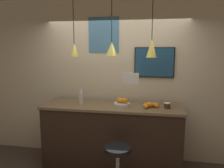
# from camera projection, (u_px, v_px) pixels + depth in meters

# --- Properties ---
(back_wall) EXTENTS (8.00, 0.06, 2.90)m
(back_wall) POSITION_uv_depth(u_px,v_px,m) (116.00, 80.00, 3.97)
(back_wall) COLOR beige
(back_wall) RESTS_ON ground_plane
(service_counter) EXTENTS (2.28, 0.70, 1.10)m
(service_counter) POSITION_uv_depth(u_px,v_px,m) (112.00, 136.00, 3.67)
(service_counter) COLOR black
(service_counter) RESTS_ON ground_plane
(bar_stool) EXTENTS (0.41, 0.41, 0.67)m
(bar_stool) POSITION_uv_depth(u_px,v_px,m) (118.00, 162.00, 3.03)
(bar_stool) COLOR #B7B7BC
(bar_stool) RESTS_ON ground_plane
(fruit_bowl) EXTENTS (0.25, 0.25, 0.14)m
(fruit_bowl) POSITION_uv_depth(u_px,v_px,m) (122.00, 103.00, 3.51)
(fruit_bowl) COLOR beige
(fruit_bowl) RESTS_ON service_counter
(orange_pile) EXTENTS (0.25, 0.21, 0.09)m
(orange_pile) POSITION_uv_depth(u_px,v_px,m) (150.00, 105.00, 3.42)
(orange_pile) COLOR orange
(orange_pile) RESTS_ON service_counter
(juice_bottle) EXTENTS (0.07, 0.07, 0.27)m
(juice_bottle) POSITION_uv_depth(u_px,v_px,m) (81.00, 98.00, 3.62)
(juice_bottle) COLOR silver
(juice_bottle) RESTS_ON service_counter
(spread_jar) EXTENTS (0.10, 0.10, 0.09)m
(spread_jar) POSITION_uv_depth(u_px,v_px,m) (167.00, 106.00, 3.39)
(spread_jar) COLOR #562D19
(spread_jar) RESTS_ON service_counter
(pendant_lamp_left) EXTENTS (0.15, 0.15, 0.92)m
(pendant_lamp_left) POSITION_uv_depth(u_px,v_px,m) (74.00, 50.00, 3.52)
(pendant_lamp_left) COLOR black
(pendant_lamp_middle) EXTENTS (0.18, 0.18, 0.90)m
(pendant_lamp_middle) POSITION_uv_depth(u_px,v_px,m) (112.00, 49.00, 3.41)
(pendant_lamp_middle) COLOR black
(pendant_lamp_right) EXTENTS (0.16, 0.16, 0.92)m
(pendant_lamp_right) POSITION_uv_depth(u_px,v_px,m) (152.00, 48.00, 3.30)
(pendant_lamp_right) COLOR black
(mounted_tv) EXTENTS (0.68, 0.04, 0.52)m
(mounted_tv) POSITION_uv_depth(u_px,v_px,m) (154.00, 62.00, 3.75)
(mounted_tv) COLOR black
(hanging_menu_board) EXTENTS (0.24, 0.01, 0.17)m
(hanging_menu_board) POSITION_uv_depth(u_px,v_px,m) (131.00, 79.00, 3.19)
(hanging_menu_board) COLOR silver
(wall_poster) EXTENTS (0.55, 0.01, 0.62)m
(wall_poster) POSITION_uv_depth(u_px,v_px,m) (104.00, 35.00, 3.85)
(wall_poster) COLOR teal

